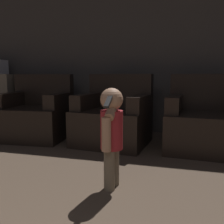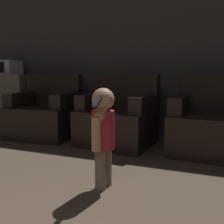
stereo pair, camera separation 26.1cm
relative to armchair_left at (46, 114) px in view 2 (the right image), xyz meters
The scene contains 7 objects.
wall_back 1.90m from the armchair_left, 31.36° to the left, with size 8.40×0.05×2.60m.
armchair_left is the anchor object (origin of this frame).
armchair_middle 1.17m from the armchair_left, ahead, with size 0.98×0.91×0.92m.
armchair_right 2.32m from the armchair_left, ahead, with size 0.95×0.88×0.92m.
person_toddler 2.01m from the armchair_left, 41.35° to the right, with size 0.18×0.32×0.81m.
kitchen_counter 1.22m from the armchair_left, 158.94° to the left, with size 1.16×0.69×0.93m.
microwave 1.42m from the armchair_left, 159.32° to the left, with size 0.50×0.34×0.24m.
Camera 2 is at (0.88, 0.56, 0.89)m, focal length 40.00 mm.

